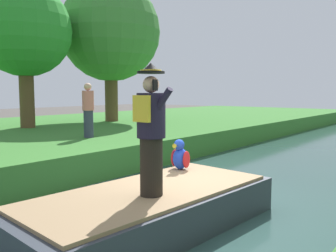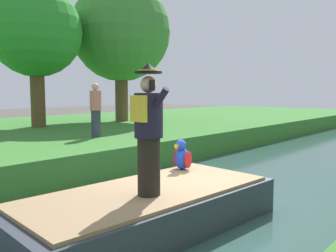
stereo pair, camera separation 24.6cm
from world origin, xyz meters
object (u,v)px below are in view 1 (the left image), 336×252
(person_pirate, at_px, (151,130))
(tree_tall, at_px, (110,32))
(parrot_plush, at_px, (180,156))
(person_bystander, at_px, (88,110))
(tree_broad, at_px, (24,31))
(boat, at_px, (150,209))

(person_pirate, bearing_deg, tree_tall, 136.50)
(parrot_plush, distance_m, person_bystander, 4.67)
(person_pirate, height_order, person_bystander, person_pirate)
(tree_tall, bearing_deg, person_bystander, -47.96)
(person_pirate, relative_size, person_bystander, 1.16)
(parrot_plush, relative_size, tree_broad, 0.11)
(tree_broad, xyz_separation_m, tree_tall, (0.19, 3.98, 0.44))
(boat, height_order, parrot_plush, parrot_plush)
(tree_tall, distance_m, person_bystander, 6.63)
(boat, relative_size, person_bystander, 2.69)
(person_pirate, distance_m, person_bystander, 5.92)
(boat, relative_size, person_pirate, 2.33)
(tree_tall, xyz_separation_m, person_bystander, (3.89, -4.31, -3.20))
(tree_broad, distance_m, person_bystander, 4.94)
(person_bystander, bearing_deg, tree_broad, 175.26)
(person_pirate, bearing_deg, tree_broad, 155.76)
(tree_broad, relative_size, person_bystander, 3.33)
(boat, distance_m, parrot_plush, 1.57)
(parrot_plush, bearing_deg, tree_broad, 169.04)
(tree_tall, bearing_deg, parrot_plush, -34.06)
(boat, xyz_separation_m, tree_tall, (-8.82, 7.01, 4.42))
(parrot_plush, distance_m, tree_tall, 10.77)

